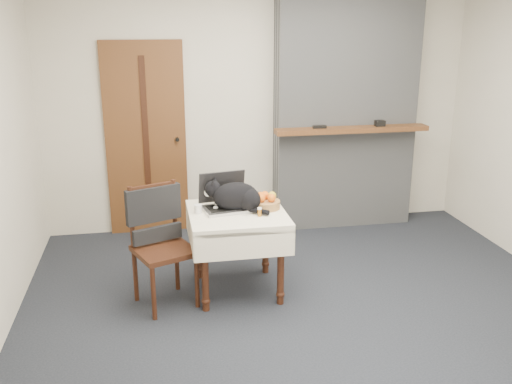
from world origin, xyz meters
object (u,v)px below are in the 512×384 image
Objects in this scene: pill_bottle at (260,212)px; chair at (158,228)px; door at (146,140)px; laptop at (225,199)px; side_table at (237,225)px; cream_jar at (198,209)px; fruit_basket at (266,202)px; cat at (237,197)px.

pill_bottle is 0.81m from chair.
door is 1.59m from laptop.
pill_bottle is at bearing -62.97° from door.
side_table is at bearing -18.56° from chair.
laptop reaches higher than pill_bottle.
laptop reaches higher than cream_jar.
chair is at bearing -174.18° from fruit_basket.
fruit_basket is 0.24× the size of chair.
cream_jar and pill_bottle have the same top height.
cream_jar is (0.40, -1.54, -0.26)m from door.
chair is at bearing -168.66° from cream_jar.
cat is 7.14× the size of pill_bottle.
laptop is 0.35m from pill_bottle.
pill_bottle is (0.16, -0.18, -0.08)m from cat.
door is at bearing 103.61° from laptop.
cat and chair have the same top height.
chair is (-0.80, 0.10, -0.12)m from pill_bottle.
door is 3.92× the size of cat.
laptop is at bearing 168.28° from fruit_basket.
fruit_basket is at bearing -21.62° from laptop.
cat is at bearing -53.17° from laptop.
cat is at bearing -177.74° from fruit_basket.
chair is at bearing -87.43° from door.
pill_bottle is (0.47, -0.16, 0.00)m from cream_jar.
cream_jar is (-0.31, 0.02, 0.15)m from side_table.
laptop is 0.87× the size of cat.
chair is at bearing -176.34° from side_table.
cat is at bearing -15.04° from chair.
door is 1.65m from chair.
fruit_basket is (0.25, 0.05, 0.17)m from side_table.
door is 1.81m from fruit_basket.
cat is (0.71, -1.52, -0.18)m from door.
cat is (0.08, -0.08, 0.04)m from laptop.
door reaches higher than fruit_basket.
laptop is 0.34m from fruit_basket.
chair reaches higher than cream_jar.
side_table is 0.81× the size of chair.
pill_bottle is (0.87, -1.70, -0.26)m from door.
laptop is 0.60m from chair.
laptop is at bearing 154.48° from cat.
pill_bottle is at bearing -115.79° from fruit_basket.
fruit_basket is (0.33, -0.07, -0.02)m from laptop.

